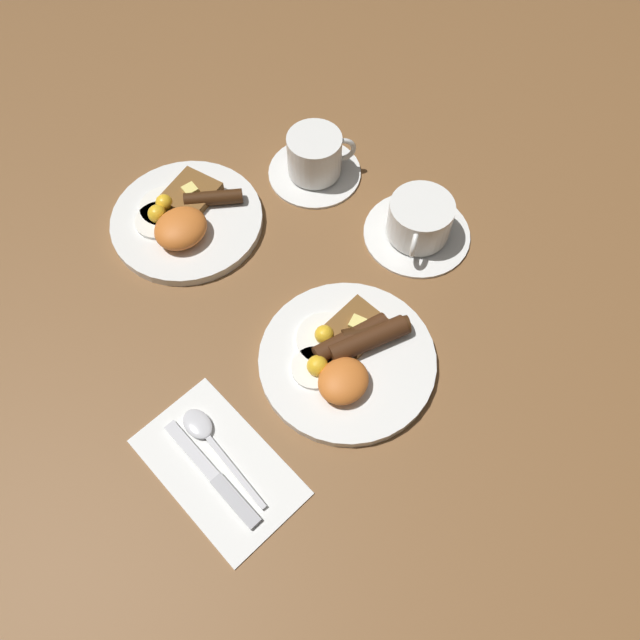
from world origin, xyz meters
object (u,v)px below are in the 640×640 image
Objects in this scene: breakfast_plate_far at (185,218)px; teacup_near at (419,223)px; teacup_far at (315,159)px; spoon at (206,434)px; breakfast_plate_near at (348,356)px; knife at (216,478)px.

teacup_near is at bearing -50.25° from breakfast_plate_far.
teacup_far is 0.91× the size of spoon.
teacup_near is (0.23, 0.07, 0.02)m from breakfast_plate_near.
breakfast_plate_near is 0.21m from spoon.
breakfast_plate_far is 0.41m from knife.
breakfast_plate_far is 0.35m from spoon.
breakfast_plate_near is at bearing -90.72° from breakfast_plate_far.
teacup_far reaches higher than breakfast_plate_near.
spoon reaches higher than knife.
knife is (-0.45, -0.26, -0.03)m from teacup_far.
teacup_near is 0.20m from teacup_far.
teacup_far is (-0.01, 0.20, 0.00)m from teacup_near.
teacup_far is 0.52m from knife.
knife is (-0.23, 0.01, -0.01)m from breakfast_plate_near.
teacup_far is at bearing -19.18° from breakfast_plate_far.
knife is 1.05× the size of spoon.
teacup_far is at bearing 94.28° from teacup_near.
knife is at bearing -125.70° from breakfast_plate_far.
teacup_near reaches higher than spoon.
teacup_far is (0.21, -0.07, 0.02)m from breakfast_plate_far.
teacup_far reaches higher than breakfast_plate_far.
spoon is (-0.20, 0.06, -0.01)m from breakfast_plate_near.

